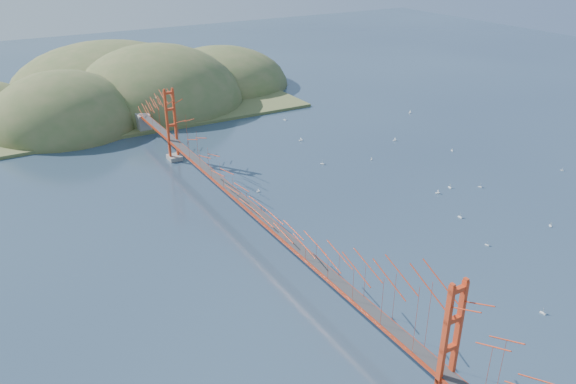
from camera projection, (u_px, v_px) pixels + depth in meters
ground at (261, 240)px, 67.31m from camera, size 320.00×320.00×0.00m
bridge at (259, 186)px, 64.47m from camera, size 2.20×94.40×12.00m
far_headlands at (123, 101)px, 121.84m from camera, size 84.00×58.00×25.00m
sailboat_2 at (438, 192)px, 79.02m from camera, size 0.67×0.67×0.73m
sailboat_14 at (460, 217)px, 72.42m from camera, size 0.51×0.62×0.72m
sailboat_9 at (452, 150)px, 94.18m from camera, size 0.50×0.52×0.59m
sailboat_11 at (562, 170)px, 86.50m from camera, size 0.53×0.53×0.55m
sailboat_3 at (258, 191)px, 79.54m from camera, size 0.50×0.42×0.57m
sailboat_5 at (480, 186)px, 80.91m from camera, size 0.61×0.61×0.68m
sailboat_15 at (285, 119)px, 109.24m from camera, size 0.59×0.63×0.71m
sailboat_12 at (301, 140)px, 98.70m from camera, size 0.63×0.52×0.73m
sailboat_8 at (371, 159)px, 90.54m from camera, size 0.54×0.54×0.58m
sailboat_17 at (410, 112)px, 113.45m from camera, size 0.64×0.59×0.72m
sailboat_13 at (551, 225)px, 70.30m from camera, size 0.61×0.61×0.64m
sailboat_10 at (543, 312)px, 54.36m from camera, size 0.52×0.59×0.67m
sailboat_6 at (487, 244)px, 66.05m from camera, size 0.50×0.51×0.58m
sailboat_4 at (450, 187)px, 80.72m from camera, size 0.57×0.63×0.71m
sailboat_1 at (322, 163)px, 88.81m from camera, size 0.70×0.70×0.74m
sailboat_7 at (395, 140)px, 98.69m from camera, size 0.62×0.59×0.70m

